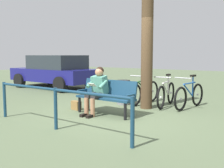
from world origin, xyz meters
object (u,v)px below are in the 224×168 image
at_px(bench, 107,94).
at_px(bicycle_orange, 144,92).
at_px(tree_trunk, 147,48).
at_px(bicycle_green, 189,96).
at_px(litter_bin, 123,92).
at_px(bicycle_silver, 166,94).
at_px(handbag, 76,105).
at_px(parked_car, 55,71).
at_px(person_reading, 97,88).

relative_size(bench, bicycle_orange, 0.96).
height_order(tree_trunk, bicycle_green, tree_trunk).
bearing_deg(bicycle_orange, litter_bin, -41.04).
height_order(tree_trunk, bicycle_silver, tree_trunk).
height_order(bench, handbag, bench).
relative_size(bicycle_green, bicycle_orange, 1.00).
xyz_separation_m(handbag, bicycle_orange, (-1.10, -1.88, 0.24)).
relative_size(bench, parked_car, 0.38).
relative_size(bench, handbag, 5.38).
relative_size(handbag, bicycle_orange, 0.18).
xyz_separation_m(bicycle_silver, parked_car, (5.85, -1.16, 0.41)).
relative_size(person_reading, litter_bin, 1.62).
bearing_deg(handbag, tree_trunk, -139.17).
relative_size(tree_trunk, bicycle_silver, 2.01).
relative_size(litter_bin, bicycle_silver, 0.44).
height_order(handbag, parked_car, parked_car).
xyz_separation_m(tree_trunk, bicycle_green, (-0.99, -0.71, -1.32)).
height_order(bench, bicycle_silver, bicycle_silver).
bearing_deg(litter_bin, bicycle_silver, -157.61).
distance_m(bench, person_reading, 0.30).
xyz_separation_m(person_reading, parked_car, (4.86, -3.17, 0.11)).
xyz_separation_m(tree_trunk, bicycle_silver, (-0.33, -0.62, -1.32)).
height_order(handbag, bicycle_orange, bicycle_orange).
distance_m(handbag, bicycle_silver, 2.63).
bearing_deg(person_reading, parked_car, -31.51).
distance_m(bench, handbag, 1.08).
bearing_deg(litter_bin, bicycle_orange, -134.43).
bearing_deg(parked_car, bench, 151.54).
bearing_deg(person_reading, bench, -138.93).
relative_size(handbag, litter_bin, 0.41).
bearing_deg(handbag, litter_bin, -114.17).
relative_size(bicycle_green, bicycle_silver, 1.00).
bearing_deg(handbag, bicycle_orange, -120.17).
bearing_deg(litter_bin, parked_car, -19.41).
relative_size(bicycle_orange, parked_car, 0.39).
xyz_separation_m(person_reading, bicycle_orange, (-0.28, -1.99, -0.31)).
bearing_deg(bicycle_silver, bicycle_green, 90.26).
bearing_deg(bicycle_orange, parked_car, -99.52).
bearing_deg(parked_car, bicycle_green, 172.94).
bearing_deg(parked_car, handbag, 145.17).
relative_size(person_reading, bicycle_silver, 0.72).
distance_m(handbag, litter_bin, 1.57).
bearing_deg(bench, bicycle_green, -125.48).
bearing_deg(litter_bin, tree_trunk, 171.02).
distance_m(bicycle_silver, parked_car, 5.98).
height_order(bicycle_green, parked_car, parked_car).
bearing_deg(tree_trunk, bicycle_green, -144.55).
distance_m(bench, bicycle_silver, 2.02).
relative_size(handbag, tree_trunk, 0.09).
distance_m(bench, parked_car, 5.89).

